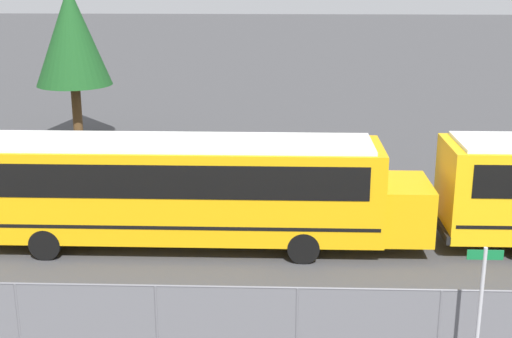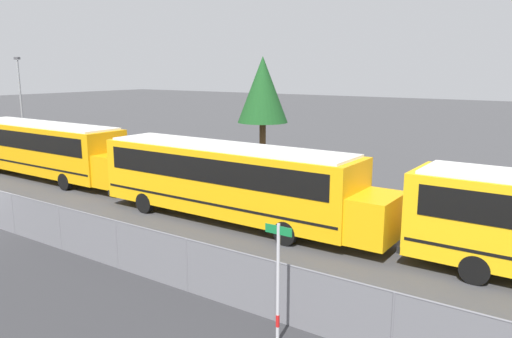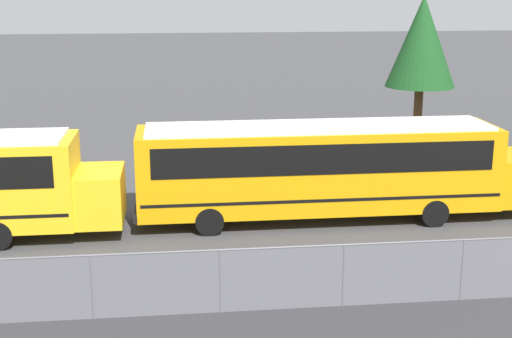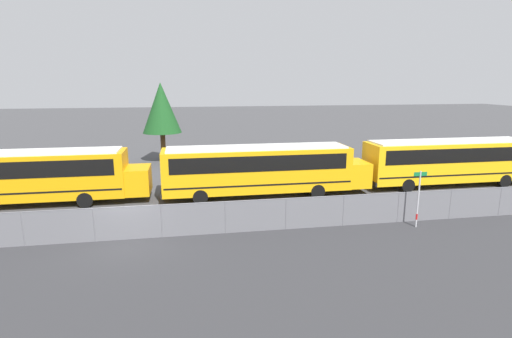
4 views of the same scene
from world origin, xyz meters
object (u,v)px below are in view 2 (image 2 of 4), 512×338
object	(u,v)px
school_bus_3	(45,146)
street_sign	(278,281)
tree_1	(263,90)
school_bus_4	(231,177)
light_pole	(21,97)

from	to	relation	value
school_bus_3	street_sign	bearing A→B (deg)	-19.87
tree_1	school_bus_4	bearing A→B (deg)	-61.42
street_sign	tree_1	world-z (taller)	tree_1
school_bus_4	light_pole	bearing A→B (deg)	165.20
school_bus_4	street_sign	xyz separation A→B (m)	(6.66, -6.90, -0.35)
school_bus_4	light_pole	world-z (taller)	light_pole
street_sign	light_pole	size ratio (longest dim) A/B	0.40
street_sign	tree_1	distance (m)	23.73
tree_1	school_bus_3	bearing A→B (deg)	-121.42
school_bus_4	tree_1	bearing A→B (deg)	118.58
school_bus_3	tree_1	size ratio (longest dim) A/B	1.86
light_pole	school_bus_4	bearing A→B (deg)	-14.80
school_bus_3	tree_1	xyz separation A→B (m)	(7.23, 11.83, 2.99)
street_sign	light_pole	xyz separation A→B (m)	(-34.36, 14.22, 2.46)
street_sign	light_pole	distance (m)	37.27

